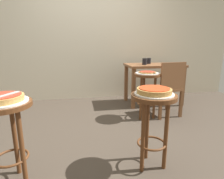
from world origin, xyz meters
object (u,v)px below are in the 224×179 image
Objects in this scene: cup_far_edge at (149,61)px; wooden_chair at (168,87)px; stool_middle at (153,114)px; cup_near_edge at (145,61)px; pizza_foreground at (3,98)px; serving_plate_foreground at (4,102)px; stool_leftside at (147,85)px; stool_foreground at (7,125)px; serving_plate_middle at (154,94)px; pizza_leftside at (147,72)px; pizza_middle at (154,91)px; dining_table at (154,71)px; serving_plate_leftside at (147,73)px.

wooden_chair is (0.02, -0.77, -0.33)m from cup_far_edge.
cup_far_edge reaches higher than stool_middle.
pizza_foreground is at bearing -133.99° from cup_near_edge.
stool_leftside is (1.53, 1.14, -0.18)m from serving_plate_foreground.
stool_middle is 1.35m from wooden_chair.
stool_foreground is at bearing -90.00° from serving_plate_foreground.
cup_near_edge is 1.08× the size of cup_far_edge.
stool_leftside is at bearing 36.69° from serving_plate_foreground.
cup_near_edge is at bearing 72.84° from serving_plate_middle.
pizza_foreground is 1.92m from stool_leftside.
stool_foreground is 0.80× the size of wooden_chair.
serving_plate_middle reaches higher than stool_leftside.
cup_near_edge is 0.14× the size of wooden_chair.
cup_near_edge reaches higher than pizza_foreground.
wooden_chair is at bearing 3.60° from pizza_leftside.
serving_plate_middle is at bearing -107.16° from cup_near_edge.
pizza_leftside is 0.86m from cup_far_edge.
cup_near_edge reaches higher than serving_plate_middle.
serving_plate_foreground is 0.03m from pizza_foreground.
serving_plate_middle is 1.20m from stool_leftside.
pizza_foreground reaches higher than stool_leftside.
stool_middle is at bearing -107.16° from cup_near_edge.
pizza_leftside is at bearing 90.00° from stool_leftside.
pizza_middle is 2.74× the size of cup_far_edge.
wooden_chair reaches higher than dining_table.
cup_far_edge reaches higher than pizza_middle.
cup_near_edge is at bearing -164.48° from dining_table.
dining_table is (0.39, 0.69, 0.11)m from stool_leftside.
dining_table is (0.75, 1.82, -0.10)m from pizza_middle.
serving_plate_middle is at bearing -109.67° from cup_far_edge.
cup_near_edge is 0.21m from cup_far_edge.
dining_table is at bearing -56.33° from cup_far_edge.
serving_plate_middle and serving_plate_leftside have the same top height.
serving_plate_foreground is (0.00, 0.00, 0.18)m from stool_foreground.
serving_plate_foreground is 1.20× the size of pizza_foreground.
stool_leftside is 0.72m from cup_near_edge.
serving_plate_leftside is (0.36, 1.12, 0.00)m from serving_plate_middle.
pizza_foreground is at bearing -179.19° from serving_plate_middle.
pizza_middle is 0.43× the size of stool_leftside.
stool_middle is at bearing -112.50° from dining_table.
cup_far_edge reaches higher than pizza_foreground.
serving_plate_leftside is 3.24× the size of cup_far_edge.
pizza_foreground is 0.97× the size of pizza_middle.
serving_plate_middle is 1.84m from cup_near_edge.
serving_plate_foreground is 1.92m from stool_leftside.
cup_near_edge reaches higher than wooden_chair.
stool_middle is (1.17, 0.02, -0.21)m from pizza_foreground.
serving_plate_leftside is at bearing -112.18° from cup_far_edge.
stool_leftside is at bearing 36.69° from stool_foreground.
dining_table reaches higher than pizza_foreground.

